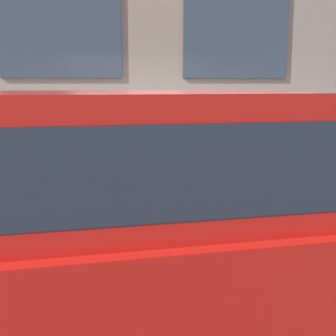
% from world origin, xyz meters
% --- Properties ---
extents(ground_plane, '(80.00, 80.00, 0.00)m').
position_xyz_m(ground_plane, '(0.00, 0.00, 0.00)').
color(ground_plane, '#47474C').
extents(sidewalk, '(2.23, 60.00, 0.14)m').
position_xyz_m(sidewalk, '(1.11, 0.00, 0.07)').
color(sidewalk, '#B2ADA3').
rests_on(sidewalk, ground_plane).
extents(fire_hydrant, '(0.35, 0.46, 0.78)m').
position_xyz_m(fire_hydrant, '(0.65, -0.07, 0.53)').
color(fire_hydrant, gray).
rests_on(fire_hydrant, sidewalk).
extents(person, '(0.31, 0.20, 1.28)m').
position_xyz_m(person, '(0.84, 0.30, 0.91)').
color(person, navy).
rests_on(person, sidewalk).
extents(parked_car_red_near, '(1.89, 4.99, 1.96)m').
position_xyz_m(parked_car_red_near, '(-1.48, 0.85, 1.06)').
color(parked_car_red_near, black).
rests_on(parked_car_red_near, ground_plane).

